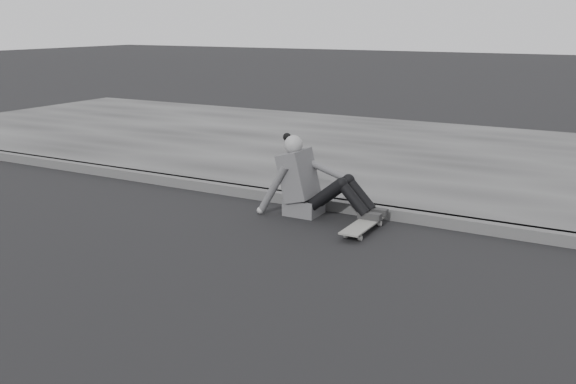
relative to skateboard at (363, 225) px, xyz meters
The scene contains 2 objects.
skateboard is the anchor object (origin of this frame).
seated_woman 0.83m from the skateboard, 161.47° to the left, with size 1.38×0.46×0.88m.
Camera 1 is at (0.13, -3.66, 2.04)m, focal length 40.00 mm.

